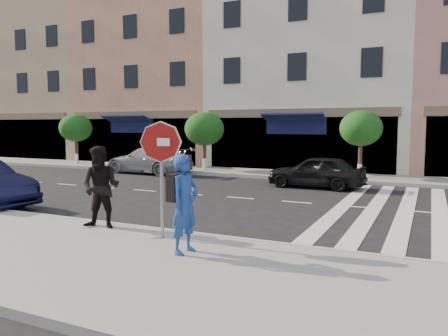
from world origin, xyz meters
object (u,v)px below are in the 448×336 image
Objects in this scene: car_far_left at (149,160)px; car_far_mid at (316,172)px; walker at (101,187)px; stop_sign at (161,153)px; photographer at (185,204)px.

car_far_left is 1.26× the size of car_far_mid.
car_far_mid is at bearing 85.35° from car_far_left.
walker is 9.97m from car_far_mid.
walker is (-1.75, 0.17, -0.84)m from stop_sign.
car_far_left is (-9.24, 11.99, -0.36)m from photographer.
stop_sign is 1.34× the size of photographer.
car_far_left reaches higher than car_far_mid.
car_far_left is 9.29m from car_far_mid.
car_far_mid is (0.91, 9.77, -1.28)m from stop_sign.
walker is at bearing 167.06° from stop_sign.
stop_sign reaches higher than walker.
stop_sign is 1.95m from walker.
car_far_left is (-8.25, 11.27, -1.23)m from stop_sign.
photographer is 15.14m from car_far_left.
photographer is at bearing -31.16° from walker.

